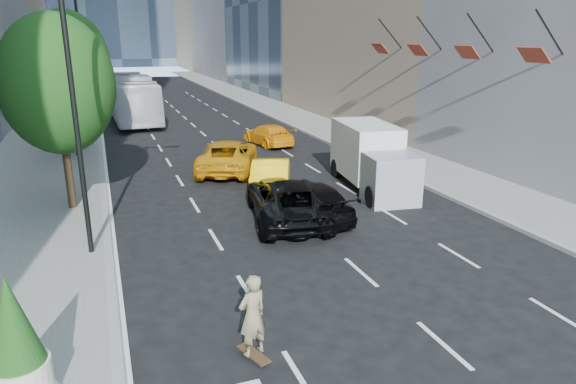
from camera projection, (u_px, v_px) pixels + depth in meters
name	position (u px, v px, depth m)	size (l,w,h in m)	color
ground	(330.00, 277.00, 14.91)	(160.00, 160.00, 0.00)	black
sidewalk_left	(57.00, 127.00, 38.86)	(6.00, 120.00, 0.15)	slate
sidewalk_right	(291.00, 115.00, 45.12)	(4.00, 120.00, 0.15)	slate
lamp_near	(76.00, 69.00, 14.72)	(2.13, 0.22, 10.00)	black
lamp_far	(84.00, 52.00, 30.89)	(2.13, 0.22, 10.00)	black
tree_near	(57.00, 85.00, 19.17)	(4.20, 4.20, 7.46)	black
tree_mid	(67.00, 63.00, 28.05)	(4.50, 4.50, 7.99)	black
tree_far	(76.00, 64.00, 39.92)	(3.90, 3.90, 6.92)	black
traffic_signal	(88.00, 64.00, 47.48)	(2.48, 0.53, 5.20)	black
facade_flags	(443.00, 47.00, 25.59)	(1.85, 13.30, 2.05)	black
skateboarder	(253.00, 321.00, 10.89)	(0.68, 0.44, 1.85)	#807150
black_sedan_lincoln	(287.00, 200.00, 19.33)	(2.64, 5.72, 1.59)	black
black_sedan_mercedes	(311.00, 201.00, 19.61)	(1.93, 4.74, 1.38)	black
taxi_a	(274.00, 192.00, 20.71)	(1.59, 3.95, 1.35)	#DEA20B
taxi_b	(271.00, 174.00, 23.17)	(1.61, 4.61, 1.52)	yellow
taxi_c	(228.00, 156.00, 26.40)	(2.68, 5.82, 1.62)	orange
taxi_d	(268.00, 135.00, 32.86)	(1.84, 4.53, 1.32)	orange
city_bus	(132.00, 98.00, 41.95)	(3.12, 13.34, 3.72)	white
box_truck	(372.00, 157.00, 23.19)	(2.96, 6.23, 2.86)	silver
planter_shrub	(16.00, 344.00, 9.26)	(1.08, 1.08, 2.59)	beige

